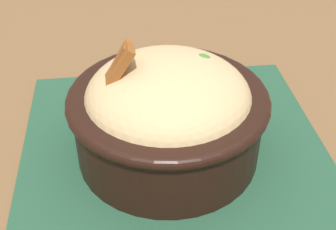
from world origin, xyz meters
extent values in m
cylinder|color=brown|center=(-0.63, 0.42, 0.36)|extent=(0.04, 0.04, 0.72)
cube|color=#1E422D|center=(-0.04, 0.02, 0.76)|extent=(0.46, 0.35, 0.00)
cylinder|color=black|center=(-0.09, 0.01, 0.80)|extent=(0.19, 0.19, 0.08)
torus|color=black|center=(-0.09, 0.01, 0.83)|extent=(0.20, 0.20, 0.01)
ellipsoid|color=tan|center=(-0.09, 0.01, 0.83)|extent=(0.23, 0.23, 0.08)
sphere|color=#376E29|center=(-0.12, 0.05, 0.85)|extent=(0.03, 0.03, 0.03)
cylinder|color=orange|center=(-0.12, 0.01, 0.85)|extent=(0.03, 0.01, 0.01)
cylinder|color=orange|center=(-0.07, 0.03, 0.85)|extent=(0.03, 0.03, 0.01)
cylinder|color=orange|center=(-0.06, -0.01, 0.85)|extent=(0.02, 0.02, 0.01)
cube|color=brown|center=(-0.10, -0.04, 0.87)|extent=(0.02, 0.04, 0.05)
cube|color=brown|center=(-0.09, -0.04, 0.87)|extent=(0.02, 0.04, 0.06)
camera|label=1|loc=(0.28, -0.02, 1.09)|focal=48.44mm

